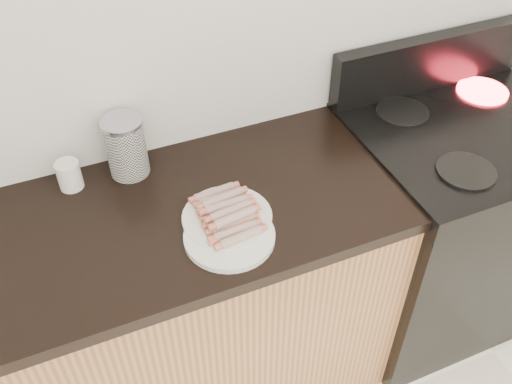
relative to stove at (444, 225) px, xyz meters
name	(u,v)px	position (x,y,z in m)	size (l,w,h in m)	color
wall_back	(214,19)	(-0.78, 0.32, 0.84)	(4.00, 0.04, 2.60)	silver
cabinet_base	(52,359)	(-1.48, 0.01, -0.03)	(2.20, 0.59, 0.86)	#AD713F
counter_slab	(11,266)	(-1.48, 0.01, 0.42)	(2.20, 0.62, 0.04)	black
stove	(444,225)	(0.00, 0.00, 0.00)	(0.76, 0.65, 0.91)	black
stove_panel	(429,62)	(0.00, 0.28, 0.55)	(0.76, 0.06, 0.20)	black
burner_near_left	(466,171)	(-0.17, -0.17, 0.46)	(0.18, 0.18, 0.01)	black
burner_far_left	(402,112)	(-0.17, 0.17, 0.46)	(0.18, 0.18, 0.01)	black
burner_far_right	(482,91)	(0.17, 0.17, 0.46)	(0.18, 0.18, 0.01)	#FF1E2D
main_plate	(227,219)	(-0.91, -0.07, 0.45)	(0.25, 0.25, 0.02)	white
side_plate	(229,236)	(-0.92, -0.14, 0.45)	(0.25, 0.25, 0.02)	white
hotdog_pile	(227,212)	(-0.91, -0.07, 0.48)	(0.12, 0.23, 0.05)	maroon
plain_sausages	(229,232)	(-0.92, -0.14, 0.47)	(0.12, 0.06, 0.02)	#B27741
canister	(126,147)	(-1.10, 0.24, 0.54)	(0.12, 0.12, 0.19)	white
mug	(69,175)	(-1.28, 0.24, 0.49)	(0.07, 0.07, 0.09)	white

